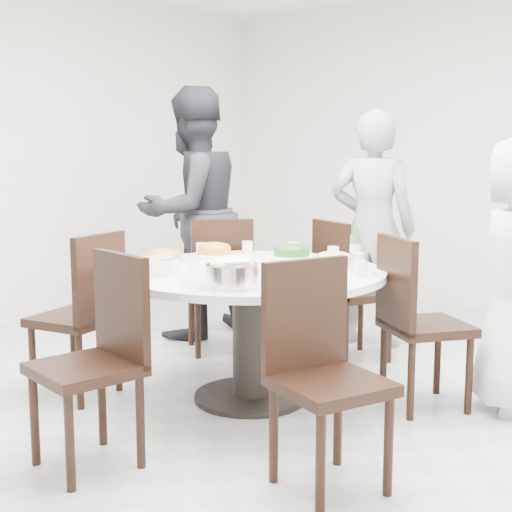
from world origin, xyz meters
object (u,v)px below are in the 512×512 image
Objects in this scene: chair_s at (85,364)px; chair_sw at (75,315)px; soup_bowl at (155,266)px; dining_table at (250,335)px; chair_ne at (427,323)px; diner_middle at (373,229)px; chair_se at (331,379)px; beverage_bottle at (355,245)px; rice_bowl at (232,275)px; chair_n at (354,290)px; diner_left at (191,213)px; chair_nw at (218,284)px.

chair_sw is at bearing 155.37° from chair_s.
chair_s is 3.61× the size of soup_bowl.
chair_ne is (0.81, 0.53, 0.10)m from dining_table.
chair_sw is at bearing 70.09° from chair_ne.
chair_s is at bearing 72.17° from diner_middle.
beverage_bottle is at bearing 47.58° from chair_se.
chair_ne reaches higher than rice_bowl.
beverage_bottle is (0.31, -0.50, 0.38)m from chair_n.
chair_n is 1.00× the size of chair_sw.
beverage_bottle is at bearing 33.63° from chair_ne.
chair_n is 1.00× the size of chair_se.
soup_bowl is (-0.30, -0.44, 0.42)m from dining_table.
chair_se is at bearing 143.91° from chair_n.
diner_middle is at bearing 124.37° from diner_left.
rice_bowl is (0.35, -1.92, -0.04)m from diner_middle.
dining_table is 1.58× the size of chair_n.
chair_sw is 1.77m from chair_se.
diner_middle is at bearing 93.64° from dining_table.
dining_table is at bearing 62.63° from diner_left.
chair_nw is at bearing 29.11° from diner_middle.
chair_sw is 1.00× the size of chair_s.
diner_middle is 1.92m from soup_bowl.
diner_left is (-1.30, -0.23, 0.46)m from chair_n.
soup_bowl is at bearing 76.55° from chair_ne.
dining_table is 0.81m from beverage_bottle.
dining_table is 1.01m from chair_sw.
chair_n reaches higher than dining_table.
diner_left is (-2.23, 1.44, 0.46)m from chair_se.
dining_table is 1.58× the size of chair_nw.
chair_sw is 1.55m from diner_left.
diner_middle is 6.57× the size of rice_bowl.
chair_sw is at bearing -172.21° from rice_bowl.
chair_n is 2.18m from chair_s.
rice_bowl is at bearing 80.44° from diner_middle.
rice_bowl reaches higher than dining_table.
beverage_bottle reaches higher than chair_ne.
chair_sw is at bearing -144.04° from dining_table.
beverage_bottle is (0.64, 0.98, 0.07)m from soup_bowl.
dining_table is at bearing 112.94° from chair_sw.
chair_n is 4.36× the size of beverage_bottle.
diner_middle is 1.95m from rice_bowl.
chair_ne reaches higher than soup_bowl.
chair_ne and chair_nw have the same top height.
chair_sw reaches higher than rice_bowl.
rice_bowl is 0.56m from soup_bowl.
chair_ne is 1.17m from rice_bowl.
beverage_bottle reaches higher than dining_table.
chair_ne is at bearing 72.94° from chair_s.
chair_s and chair_se have the same top height.
rice_bowl is at bearing 78.58° from chair_s.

